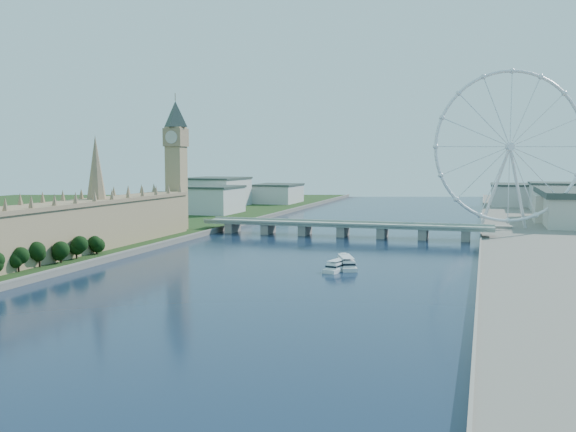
% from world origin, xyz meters
% --- Properties ---
extents(ground, '(2000.00, 2000.00, 0.00)m').
position_xyz_m(ground, '(0.00, 0.00, 0.00)').
color(ground, '#162240').
rests_on(ground, ground).
extents(parliament_range, '(24.00, 200.00, 70.00)m').
position_xyz_m(parliament_range, '(-128.00, 170.00, 18.48)').
color(parliament_range, tan).
rests_on(parliament_range, ground).
extents(big_ben, '(20.02, 20.02, 110.00)m').
position_xyz_m(big_ben, '(-128.00, 278.00, 66.57)').
color(big_ben, tan).
rests_on(big_ben, ground).
extents(westminster_bridge, '(220.00, 22.00, 9.50)m').
position_xyz_m(westminster_bridge, '(0.00, 300.00, 6.63)').
color(westminster_bridge, gray).
rests_on(westminster_bridge, ground).
extents(london_eye, '(113.60, 39.12, 124.30)m').
position_xyz_m(london_eye, '(119.98, 355.08, 67.52)').
color(london_eye, silver).
rests_on(london_eye, ground).
extents(county_hall, '(54.00, 144.00, 35.00)m').
position_xyz_m(county_hall, '(175.00, 430.00, 0.00)').
color(county_hall, beige).
rests_on(county_hall, ground).
extents(city_skyline, '(505.00, 280.00, 32.00)m').
position_xyz_m(city_skyline, '(39.22, 560.08, 16.96)').
color(city_skyline, beige).
rests_on(city_skyline, ground).
extents(tour_boat_near, '(13.61, 29.47, 6.30)m').
position_xyz_m(tour_boat_near, '(30.16, 150.91, 0.00)').
color(tour_boat_near, silver).
rests_on(tour_boat_near, ground).
extents(tour_boat_far, '(18.63, 31.99, 6.91)m').
position_xyz_m(tour_boat_far, '(32.21, 158.92, 0.00)').
color(tour_boat_far, silver).
rests_on(tour_boat_far, ground).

